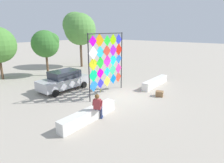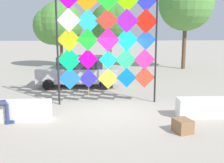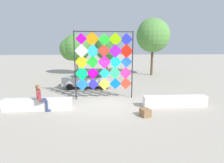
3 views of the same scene
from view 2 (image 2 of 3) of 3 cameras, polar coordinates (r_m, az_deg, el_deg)
ground at (r=9.36m, az=0.39°, el=-6.58°), size 120.00×120.00×0.00m
kite_display_rack at (r=10.23m, az=-0.97°, el=9.03°), size 3.74×0.20×4.31m
parked_car at (r=13.67m, az=-6.90°, el=2.13°), size 3.88×1.93×1.49m
cardboard_box_large at (r=7.89m, az=14.37°, el=-8.85°), size 0.54×0.60×0.37m
tree_broadleaf at (r=18.45m, az=-0.22°, el=11.99°), size 2.62×2.62×4.46m
tree_palm_like at (r=20.80m, az=-11.22°, el=11.46°), size 3.62×3.23×4.79m
tree_far_right at (r=20.60m, az=14.81°, el=15.70°), size 3.75×4.18×6.54m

